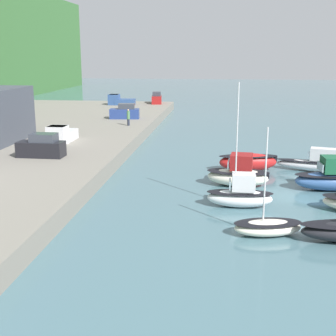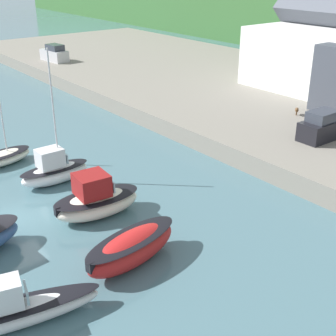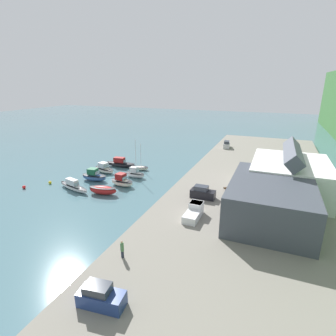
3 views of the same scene
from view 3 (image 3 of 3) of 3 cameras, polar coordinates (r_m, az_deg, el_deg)
ground_plane at (r=59.33m, az=-11.83°, el=-2.45°), size 320.00×320.00×0.00m
quay_promenade at (r=49.78m, az=17.90°, el=-6.15°), size 110.38×29.22×1.42m
harbor_clubhouse at (r=51.28m, az=24.89°, el=-1.55°), size 15.78×12.73×8.98m
yacht_club_building at (r=40.95m, az=21.37°, el=-6.46°), size 16.70×11.32×5.64m
moored_boat_0 at (r=64.59m, az=-6.12°, el=0.03°), size 2.70×4.45×6.59m
moored_boat_1 at (r=59.49m, az=-7.22°, el=-1.21°), size 1.77×4.71×8.80m
moored_boat_2 at (r=55.06m, az=-10.02°, el=-2.88°), size 2.85×5.31×2.67m
moored_boat_3 at (r=51.73m, az=-13.97°, el=-4.67°), size 2.83×5.71×1.66m
moored_boat_4 at (r=67.60m, az=-10.27°, el=0.98°), size 2.80×8.05×2.45m
moored_boat_5 at (r=64.27m, az=-13.74°, el=-0.18°), size 3.62×6.18×2.38m
moored_boat_6 at (r=59.35m, az=-15.79°, el=-1.72°), size 2.83×5.81×2.73m
moored_boat_7 at (r=55.54m, az=-19.91°, el=-3.74°), size 3.50×8.39×2.22m
parked_car_0 at (r=82.62m, az=12.64°, el=4.97°), size 4.39×2.29×2.16m
parked_car_1 at (r=45.67m, az=7.52°, el=-5.37°), size 1.86×4.23×2.16m
parked_car_2 at (r=26.46m, az=-14.42°, el=-25.51°), size 2.27×4.38×2.16m
pickup_truck_1 at (r=39.41m, az=5.73°, el=-9.42°), size 4.74×2.03×1.90m
person_on_quay at (r=31.32m, az=-9.95°, el=-16.96°), size 0.40×0.40×2.14m
dog_on_quay at (r=49.58m, az=12.37°, el=-4.30°), size 0.72×0.82×0.68m
mooring_buoy_0 at (r=60.79m, az=-24.30°, el=-2.89°), size 0.64×0.64×0.64m
mooring_buoy_1 at (r=60.49m, az=-28.86°, el=-3.66°), size 0.66×0.66×0.66m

